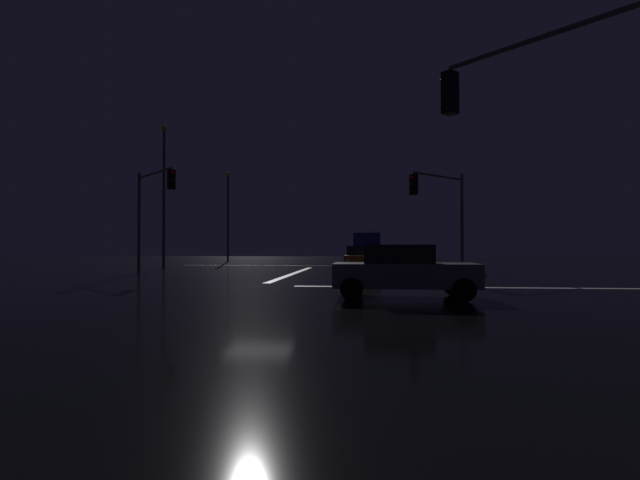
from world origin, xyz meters
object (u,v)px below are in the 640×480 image
at_px(streetlamp_left_far, 228,210).
at_px(sedan_gray_crossing, 403,271).
at_px(sedan_orange, 360,259).
at_px(box_truck, 367,245).
at_px(sedan_green, 362,257).
at_px(sedan_white, 362,255).
at_px(traffic_signal_se, 558,109).
at_px(streetlamp_left_near, 164,186).
at_px(traffic_signal_ne, 441,203).
at_px(traffic_signal_nw, 152,200).

bearing_deg(streetlamp_left_far, sedan_gray_crossing, -66.02).
height_order(sedan_orange, box_truck, box_truck).
bearing_deg(box_truck, sedan_green, -91.57).
xyz_separation_m(sedan_orange, sedan_gray_crossing, (1.46, -14.82, 0.00)).
xyz_separation_m(sedan_white, traffic_signal_se, (4.28, -30.31, 3.55)).
bearing_deg(streetlamp_left_near, streetlamp_left_far, 90.00).
bearing_deg(streetlamp_left_near, sedan_white, 28.51).
distance_m(traffic_signal_se, streetlamp_left_near, 29.18).
relative_size(sedan_gray_crossing, traffic_signal_ne, 0.77).
xyz_separation_m(sedan_green, sedan_gray_crossing, (1.40, -20.94, 0.00)).
distance_m(box_truck, streetlamp_left_far, 14.83).
bearing_deg(traffic_signal_nw, sedan_white, 50.55).
height_order(box_truck, traffic_signal_ne, traffic_signal_ne).
bearing_deg(traffic_signal_nw, sedan_gray_crossing, -42.02).
bearing_deg(traffic_signal_nw, streetlamp_left_far, 95.53).
xyz_separation_m(box_truck, traffic_signal_nw, (-12.10, -21.19, 2.45)).
height_order(sedan_gray_crossing, streetlamp_left_near, streetlamp_left_near).
bearing_deg(streetlamp_left_far, streetlamp_left_near, -90.00).
distance_m(sedan_white, traffic_signal_ne, 15.09).
distance_m(sedan_white, box_truck, 6.99).
bearing_deg(traffic_signal_nw, traffic_signal_ne, 0.58).
relative_size(traffic_signal_se, streetlamp_left_far, 0.68).
bearing_deg(sedan_white, streetlamp_left_near, -151.49).
distance_m(traffic_signal_ne, traffic_signal_se, 16.20).
xyz_separation_m(box_truck, streetlamp_left_far, (-14.30, 1.51, 3.61)).
bearing_deg(sedan_white, sedan_gray_crossing, -86.88).
distance_m(sedan_white, streetlamp_left_near, 16.64).
relative_size(traffic_signal_nw, traffic_signal_se, 0.95).
bearing_deg(box_truck, streetlamp_left_near, -134.62).
xyz_separation_m(box_truck, sedan_gray_crossing, (1.07, -33.06, -0.91)).
relative_size(sedan_green, traffic_signal_ne, 0.77).
bearing_deg(traffic_signal_nw, sedan_orange, 14.13).
xyz_separation_m(sedan_green, box_truck, (0.33, 12.12, 0.91)).
bearing_deg(traffic_signal_ne, streetlamp_left_near, 160.34).
bearing_deg(sedan_green, sedan_white, 90.24).
bearing_deg(streetlamp_left_far, sedan_orange, -54.84).
height_order(box_truck, traffic_signal_se, traffic_signal_se).
bearing_deg(streetlamp_left_far, traffic_signal_se, -64.79).
distance_m(traffic_signal_nw, streetlamp_left_far, 22.84).
relative_size(sedan_orange, traffic_signal_nw, 0.73).
xyz_separation_m(sedan_white, streetlamp_left_near, (-13.95, -7.58, 5.00)).
bearing_deg(traffic_signal_nw, sedan_green, 37.63).
distance_m(box_truck, streetlamp_left_near, 20.77).
bearing_deg(sedan_white, box_truck, 87.07).
bearing_deg(sedan_gray_crossing, traffic_signal_ne, 76.33).
bearing_deg(sedan_gray_crossing, streetlamp_left_near, 129.62).
distance_m(sedan_gray_crossing, streetlamp_left_far, 38.10).
distance_m(sedan_green, traffic_signal_nw, 15.24).
bearing_deg(box_truck, traffic_signal_nw, -119.73).
bearing_deg(traffic_signal_se, sedan_orange, 102.82).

